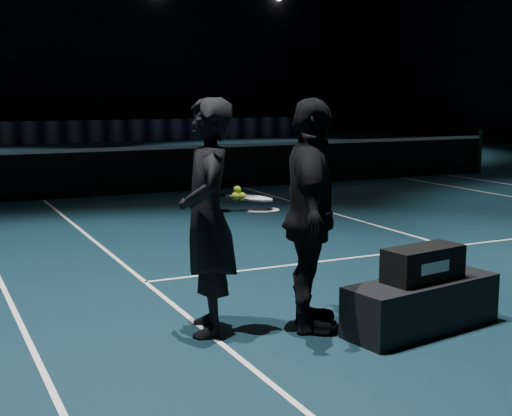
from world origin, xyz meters
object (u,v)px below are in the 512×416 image
Objects in this scene: player_bench at (422,305)px; racket_upper at (256,198)px; racket_bag at (423,264)px; racket_lower at (262,210)px; tennis_balls at (238,194)px; player_a at (207,218)px; player_b at (310,216)px.

racket_upper reaches higher than player_bench.
racket_bag is at bearing -8.17° from racket_upper.
player_bench is 2.10× the size of racket_lower.
tennis_balls reaches higher than player_bench.
player_a is (-1.65, 0.72, 0.76)m from player_bench.
player_a is 0.32m from tennis_balls.
racket_upper is (-0.40, 0.20, 0.15)m from player_b.
player_b is (-0.86, 0.41, 0.76)m from player_bench.
racket_lower is at bearing -23.27° from tennis_balls.
racket_lower is at bearing 146.34° from player_bench.
racket_upper is (-1.26, 0.61, 0.55)m from racket_bag.
player_b is 0.48m from racket_upper.
player_b is at bearing 0.00° from racket_lower.
player_a is 16.21× the size of tennis_balls.
player_b is 0.62m from tennis_balls.
racket_bag is at bearing -24.28° from tennis_balls.
player_a is (-1.65, 0.72, 0.40)m from racket_bag.
player_bench is 1.21m from player_b.
racket_lower is 0.11m from racket_upper.
racket_upper is at bearing -8.23° from tennis_balls.
player_bench is at bearing 83.59° from player_a.
player_bench is 0.74× the size of player_a.
player_bench is at bearing -90.05° from player_b.
tennis_balls is at bearing 93.21° from player_b.
racket_lower is (-1.23, 0.56, 0.45)m from racket_bag.
racket_bag is 1.03m from player_b.
player_a is 2.86× the size of racket_upper.
racket_bag is 5.96× the size of tennis_balls.
player_b reaches higher than player_bench.
player_bench is at bearing -8.17° from racket_upper.
player_a is 1.00× the size of player_b.
tennis_balls is (-0.18, 0.08, 0.13)m from racket_lower.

